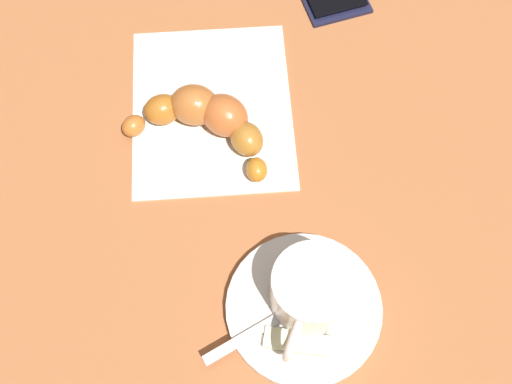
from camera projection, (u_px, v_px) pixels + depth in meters
name	position (u px, v px, depth m)	size (l,w,h in m)	color
ground_plane	(245.00, 187.00, 0.61)	(1.80, 1.80, 0.00)	#A35E35
saucer	(304.00, 309.00, 0.56)	(0.14, 0.14, 0.01)	silver
espresso_cup	(310.00, 292.00, 0.53)	(0.08, 0.08, 0.05)	silver
teaspoon	(300.00, 306.00, 0.55)	(0.04, 0.14, 0.01)	silver
sugar_packet	(298.00, 342.00, 0.54)	(0.06, 0.02, 0.01)	beige
napkin	(215.00, 106.00, 0.65)	(0.20, 0.16, 0.00)	silver
croissant	(207.00, 117.00, 0.62)	(0.13, 0.13, 0.04)	#BA7021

